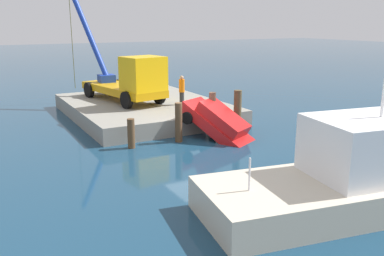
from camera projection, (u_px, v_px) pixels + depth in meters
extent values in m
plane|color=navy|center=(197.00, 142.00, 20.90)|extent=(200.00, 200.00, 0.00)
cube|color=gray|center=(144.00, 109.00, 26.64)|extent=(11.15, 8.70, 0.91)
cube|color=orange|center=(123.00, 89.00, 26.74)|extent=(7.17, 3.56, 0.45)
cube|color=yellow|center=(143.00, 74.00, 24.59)|extent=(2.30, 2.53, 1.98)
cylinder|color=black|center=(159.00, 96.00, 25.71)|extent=(1.04, 0.48, 1.00)
cylinder|color=black|center=(127.00, 100.00, 24.29)|extent=(1.04, 0.48, 1.00)
cylinder|color=black|center=(119.00, 87.00, 29.30)|extent=(1.04, 0.48, 1.00)
cylinder|color=black|center=(89.00, 90.00, 27.88)|extent=(1.04, 0.48, 1.00)
cylinder|color=#1938A5|center=(87.00, 29.00, 28.58)|extent=(3.95, 1.75, 6.29)
cube|color=#1938A5|center=(107.00, 78.00, 28.16)|extent=(1.00, 1.00, 0.50)
cylinder|color=#4C4C19|center=(72.00, 37.00, 29.93)|extent=(0.04, 0.04, 7.29)
cylinder|color=#2E2E2E|center=(182.00, 98.00, 25.47)|extent=(0.28, 0.28, 0.77)
cylinder|color=orange|center=(182.00, 86.00, 25.28)|extent=(0.34, 0.34, 0.77)
sphere|color=tan|center=(182.00, 77.00, 25.16)|extent=(0.22, 0.22, 0.22)
cube|color=red|center=(222.00, 129.00, 21.26)|extent=(4.55, 3.45, 2.74)
cube|color=red|center=(223.00, 118.00, 21.07)|extent=(2.90, 2.47, 1.73)
cylinder|color=black|center=(251.00, 149.00, 21.52)|extent=(0.88, 0.59, 0.87)
cylinder|color=black|center=(235.00, 157.00, 20.15)|extent=(0.88, 0.59, 0.87)
cylinder|color=black|center=(206.00, 112.00, 22.65)|extent=(0.88, 0.59, 0.87)
cylinder|color=black|center=(188.00, 118.00, 21.28)|extent=(0.88, 0.59, 0.87)
cube|color=white|center=(378.00, 145.00, 13.46)|extent=(3.42, 4.75, 1.87)
cylinder|color=white|center=(383.00, 98.00, 13.08)|extent=(0.10, 0.10, 1.20)
cylinder|color=silver|center=(250.00, 174.00, 12.14)|extent=(0.06, 0.06, 1.00)
cylinder|color=brown|center=(131.00, 134.00, 19.73)|extent=(0.34, 0.34, 1.41)
cylinder|color=#513823|center=(179.00, 122.00, 20.69)|extent=(0.36, 0.36, 1.97)
cylinder|color=#503A2C|center=(212.00, 114.00, 21.85)|extent=(0.35, 0.35, 2.28)
cylinder|color=brown|center=(237.00, 111.00, 22.57)|extent=(0.42, 0.42, 2.27)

